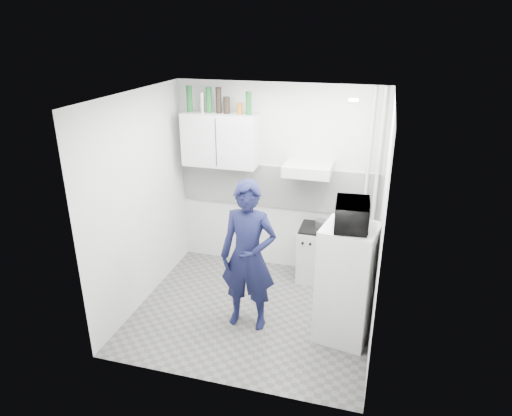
# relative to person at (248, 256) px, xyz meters

# --- Properties ---
(floor) EXTENTS (2.80, 2.80, 0.00)m
(floor) POSITION_rel_person_xyz_m (-0.01, 0.22, -0.88)
(floor) COLOR #585858
(floor) RESTS_ON ground
(ceiling) EXTENTS (2.80, 2.80, 0.00)m
(ceiling) POSITION_rel_person_xyz_m (-0.01, 0.22, 1.72)
(ceiling) COLOR white
(ceiling) RESTS_ON wall_back
(wall_back) EXTENTS (2.80, 0.00, 2.80)m
(wall_back) POSITION_rel_person_xyz_m (-0.01, 1.47, 0.42)
(wall_back) COLOR silver
(wall_back) RESTS_ON floor
(wall_left) EXTENTS (0.00, 2.60, 2.60)m
(wall_left) POSITION_rel_person_xyz_m (-1.41, 0.22, 0.42)
(wall_left) COLOR silver
(wall_left) RESTS_ON floor
(wall_right) EXTENTS (0.00, 2.60, 2.60)m
(wall_right) POSITION_rel_person_xyz_m (1.39, 0.22, 0.42)
(wall_right) COLOR silver
(wall_right) RESTS_ON floor
(person) EXTENTS (0.64, 0.42, 1.75)m
(person) POSITION_rel_person_xyz_m (0.00, 0.00, 0.00)
(person) COLOR black
(person) RESTS_ON floor
(stove) EXTENTS (0.47, 0.47, 0.74)m
(stove) POSITION_rel_person_xyz_m (0.59, 1.22, -0.50)
(stove) COLOR beige
(stove) RESTS_ON floor
(fridge) EXTENTS (0.64, 0.64, 1.34)m
(fridge) POSITION_rel_person_xyz_m (1.09, 0.07, -0.21)
(fridge) COLOR silver
(fridge) RESTS_ON floor
(stove_top) EXTENTS (0.45, 0.45, 0.03)m
(stove_top) POSITION_rel_person_xyz_m (0.59, 1.22, -0.12)
(stove_top) COLOR black
(stove_top) RESTS_ON stove
(saucepan) EXTENTS (0.16, 0.16, 0.09)m
(saucepan) POSITION_rel_person_xyz_m (0.64, 1.26, -0.06)
(saucepan) COLOR silver
(saucepan) RESTS_ON stove_top
(microwave) EXTENTS (0.52, 0.37, 0.28)m
(microwave) POSITION_rel_person_xyz_m (1.09, 0.07, 0.60)
(microwave) COLOR black
(microwave) RESTS_ON fridge
(bottle_a) EXTENTS (0.08, 0.08, 0.34)m
(bottle_a) POSITION_rel_person_xyz_m (-1.18, 1.29, 1.49)
(bottle_a) COLOR #144C1E
(bottle_a) RESTS_ON upper_cabinet
(bottle_b) EXTENTS (0.07, 0.07, 0.26)m
(bottle_b) POSITION_rel_person_xyz_m (-1.00, 1.29, 1.45)
(bottle_b) COLOR silver
(bottle_b) RESTS_ON upper_cabinet
(bottle_c) EXTENTS (0.08, 0.08, 0.33)m
(bottle_c) POSITION_rel_person_xyz_m (-0.91, 1.29, 1.49)
(bottle_c) COLOR #144C1E
(bottle_c) RESTS_ON upper_cabinet
(bottle_d) EXTENTS (0.07, 0.07, 0.33)m
(bottle_d) POSITION_rel_person_xyz_m (-0.77, 1.29, 1.49)
(bottle_d) COLOR black
(bottle_d) RESTS_ON upper_cabinet
(canister_a) EXTENTS (0.08, 0.08, 0.21)m
(canister_a) POSITION_rel_person_xyz_m (-0.67, 1.29, 1.43)
(canister_a) COLOR black
(canister_a) RESTS_ON upper_cabinet
(canister_b) EXTENTS (0.08, 0.08, 0.15)m
(canister_b) POSITION_rel_person_xyz_m (-0.49, 1.29, 1.40)
(canister_b) COLOR brown
(canister_b) RESTS_ON upper_cabinet
(bottle_e) EXTENTS (0.07, 0.07, 0.29)m
(bottle_e) POSITION_rel_person_xyz_m (-0.37, 1.29, 1.47)
(bottle_e) COLOR #144C1E
(bottle_e) RESTS_ON upper_cabinet
(upper_cabinet) EXTENTS (1.00, 0.35, 0.70)m
(upper_cabinet) POSITION_rel_person_xyz_m (-0.76, 1.29, 0.97)
(upper_cabinet) COLOR silver
(upper_cabinet) RESTS_ON wall_back
(range_hood) EXTENTS (0.60, 0.50, 0.14)m
(range_hood) POSITION_rel_person_xyz_m (0.44, 1.22, 0.69)
(range_hood) COLOR beige
(range_hood) RESTS_ON wall_back
(backsplash) EXTENTS (2.74, 0.03, 0.60)m
(backsplash) POSITION_rel_person_xyz_m (-0.01, 1.45, 0.32)
(backsplash) COLOR white
(backsplash) RESTS_ON wall_back
(pipe_a) EXTENTS (0.05, 0.05, 2.60)m
(pipe_a) POSITION_rel_person_xyz_m (1.29, 1.39, 0.42)
(pipe_a) COLOR beige
(pipe_a) RESTS_ON floor
(pipe_b) EXTENTS (0.04, 0.04, 2.60)m
(pipe_b) POSITION_rel_person_xyz_m (1.17, 1.39, 0.42)
(pipe_b) COLOR beige
(pipe_b) RESTS_ON floor
(ceiling_spot_fixture) EXTENTS (0.10, 0.10, 0.02)m
(ceiling_spot_fixture) POSITION_rel_person_xyz_m (0.99, 0.42, 1.69)
(ceiling_spot_fixture) COLOR white
(ceiling_spot_fixture) RESTS_ON ceiling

